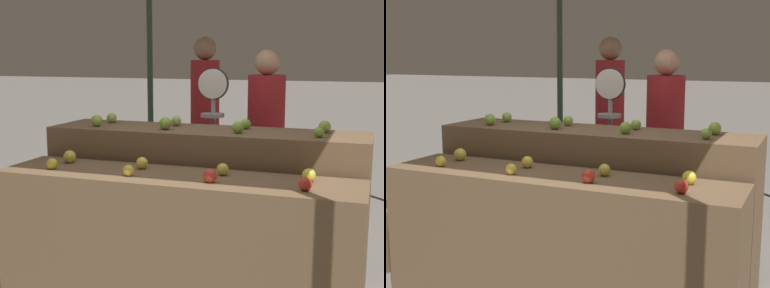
{
  "view_description": "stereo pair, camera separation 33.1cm",
  "coord_description": "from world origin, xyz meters",
  "views": [
    {
      "loc": [
        1.18,
        -3.02,
        1.64
      ],
      "look_at": [
        0.01,
        0.3,
        1.05
      ],
      "focal_mm": 50.0,
      "sensor_mm": 36.0,
      "label": 1
    },
    {
      "loc": [
        1.48,
        -2.89,
        1.64
      ],
      "look_at": [
        0.01,
        0.3,
        1.05
      ],
      "focal_mm": 50.0,
      "sensor_mm": 36.0,
      "label": 2
    }
  ],
  "objects": [
    {
      "name": "display_counter_front",
      "position": [
        0.0,
        0.0,
        0.45
      ],
      "size": [
        2.3,
        0.55,
        0.9
      ],
      "primitive_type": "cube",
      "color": "brown",
      "rests_on": "ground_plane"
    },
    {
      "name": "display_counter_back",
      "position": [
        0.0,
        0.6,
        0.55
      ],
      "size": [
        2.3,
        0.55,
        1.1
      ],
      "primitive_type": "cube",
      "color": "brown",
      "rests_on": "ground_plane"
    },
    {
      "name": "apple_front_0",
      "position": [
        -0.82,
        -0.1,
        0.93
      ],
      "size": [
        0.07,
        0.07,
        0.07
      ],
      "primitive_type": "sphere",
      "color": "gold",
      "rests_on": "display_counter_front"
    },
    {
      "name": "apple_front_1",
      "position": [
        -0.26,
        -0.11,
        0.93
      ],
      "size": [
        0.07,
        0.07,
        0.07
      ],
      "primitive_type": "sphere",
      "color": "yellow",
      "rests_on": "display_counter_front"
    },
    {
      "name": "apple_front_2",
      "position": [
        0.26,
        -0.11,
        0.94
      ],
      "size": [
        0.08,
        0.08,
        0.08
      ],
      "primitive_type": "sphere",
      "color": "red",
      "rests_on": "display_counter_front"
    },
    {
      "name": "apple_front_3",
      "position": [
        0.81,
        -0.12,
        0.93
      ],
      "size": [
        0.08,
        0.08,
        0.08
      ],
      "primitive_type": "sphere",
      "color": "#B72D23",
      "rests_on": "display_counter_front"
    },
    {
      "name": "apple_front_4",
      "position": [
        -0.83,
        0.12,
        0.94
      ],
      "size": [
        0.09,
        0.09,
        0.09
      ],
      "primitive_type": "sphere",
      "color": "gold",
      "rests_on": "display_counter_front"
    },
    {
      "name": "apple_front_5",
      "position": [
        -0.27,
        0.11,
        0.93
      ],
      "size": [
        0.08,
        0.08,
        0.08
      ],
      "primitive_type": "sphere",
      "color": "yellow",
      "rests_on": "display_counter_front"
    },
    {
      "name": "apple_front_6",
      "position": [
        0.28,
        0.1,
        0.93
      ],
      "size": [
        0.08,
        0.08,
        0.08
      ],
      "primitive_type": "sphere",
      "color": "gold",
      "rests_on": "display_counter_front"
    },
    {
      "name": "apple_front_7",
      "position": [
        0.81,
        0.1,
        0.94
      ],
      "size": [
        0.08,
        0.08,
        0.08
      ],
      "primitive_type": "sphere",
      "color": "gold",
      "rests_on": "display_counter_front"
    },
    {
      "name": "apple_back_0",
      "position": [
        -0.82,
        0.49,
        1.15
      ],
      "size": [
        0.09,
        0.09,
        0.09
      ],
      "primitive_type": "sphere",
      "color": "#84AD3D",
      "rests_on": "display_counter_back"
    },
    {
      "name": "apple_back_1",
      "position": [
        -0.26,
        0.49,
        1.15
      ],
      "size": [
        0.09,
        0.09,
        0.09
      ],
      "primitive_type": "sphere",
      "color": "#7AA338",
      "rests_on": "display_counter_back"
    },
    {
      "name": "apple_back_2",
      "position": [
        0.27,
        0.49,
        1.15
      ],
      "size": [
        0.08,
        0.08,
        0.08
      ],
      "primitive_type": "sphere",
      "color": "#7AA338",
      "rests_on": "display_counter_back"
    },
    {
      "name": "apple_back_3",
      "position": [
        0.81,
        0.49,
        1.14
      ],
      "size": [
        0.07,
        0.07,
        0.07
      ],
      "primitive_type": "sphere",
      "color": "#7AA338",
      "rests_on": "display_counter_back"
    },
    {
      "name": "apple_back_4",
      "position": [
        -0.81,
        0.7,
        1.14
      ],
      "size": [
        0.08,
        0.08,
        0.08
      ],
      "primitive_type": "sphere",
      "color": "#8EB247",
      "rests_on": "display_counter_back"
    },
    {
      "name": "apple_back_5",
      "position": [
        -0.26,
        0.7,
        1.14
      ],
      "size": [
        0.08,
        0.08,
        0.08
      ],
      "primitive_type": "sphere",
      "color": "#8EB247",
      "rests_on": "display_counter_back"
    },
    {
      "name": "apple_back_6",
      "position": [
        0.27,
        0.72,
        1.14
      ],
      "size": [
        0.07,
        0.07,
        0.07
      ],
      "primitive_type": "sphere",
      "color": "#84AD3D",
      "rests_on": "display_counter_back"
    },
    {
      "name": "apple_back_7",
      "position": [
        0.83,
        0.71,
        1.15
      ],
      "size": [
        0.08,
        0.08,
        0.08
      ],
      "primitive_type": "sphere",
      "color": "#84AD3D",
      "rests_on": "display_counter_back"
    },
    {
      "name": "produce_scale",
      "position": [
        -0.15,
        1.29,
        1.1
      ],
      "size": [
        0.27,
        0.2,
        1.53
      ],
      "color": "#99999E",
      "rests_on": "ground_plane"
    },
    {
      "name": "person_vendor_at_scale",
      "position": [
        0.24,
        1.59,
        0.98
      ],
      "size": [
        0.44,
        0.44,
        1.68
      ],
      "rotation": [
        0.0,
        0.0,
        2.7
      ],
      "color": "#2D2D38",
      "rests_on": "ground_plane"
    },
    {
      "name": "person_customer_left",
      "position": [
        -0.57,
        2.34,
        1.08
      ],
      "size": [
        0.37,
        0.37,
        1.81
      ],
      "rotation": [
        0.0,
        0.0,
        2.89
      ],
      "color": "#2D2D38",
      "rests_on": "ground_plane"
    }
  ]
}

